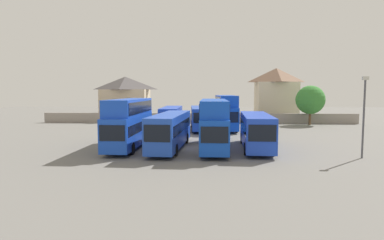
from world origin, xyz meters
name	(u,v)px	position (x,y,z in m)	size (l,w,h in m)	color
ground	(197,128)	(0.00, 18.00, 0.00)	(140.00, 140.00, 0.00)	slate
depot_boundary_wall	(198,118)	(0.00, 25.80, 0.90)	(56.00, 0.50, 1.80)	gray
bus_1	(129,120)	(-6.14, 0.16, 2.76)	(2.71, 11.15, 4.89)	blue
bus_2	(170,129)	(-1.98, -0.28, 1.98)	(3.26, 11.99, 3.46)	blue
bus_3	(214,121)	(2.29, -0.30, 2.73)	(2.68, 11.44, 4.84)	blue
bus_4	(256,129)	(6.45, 0.01, 1.95)	(3.15, 10.89, 3.41)	blue
bus_5	(171,117)	(-3.65, 15.61, 1.91)	(2.69, 10.87, 3.35)	blue
bus_6	(200,117)	(0.59, 16.02, 1.92)	(3.27, 11.55, 3.34)	blue
bus_7	(226,111)	(4.38, 16.06, 2.85)	(2.99, 10.71, 5.08)	blue
house_terrace_left	(126,98)	(-14.75, 32.42, 4.39)	(9.34, 6.82, 8.61)	#C6B293
house_terrace_centre	(276,94)	(15.08, 32.69, 5.21)	(7.99, 6.72, 10.22)	beige
tree_left_of_lot	(310,100)	(19.01, 23.80, 4.25)	(4.83, 4.83, 6.67)	brown
lamp_post_lot_edge	(364,112)	(14.82, -4.00, 3.91)	(0.50, 0.24, 6.90)	#4C4C51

